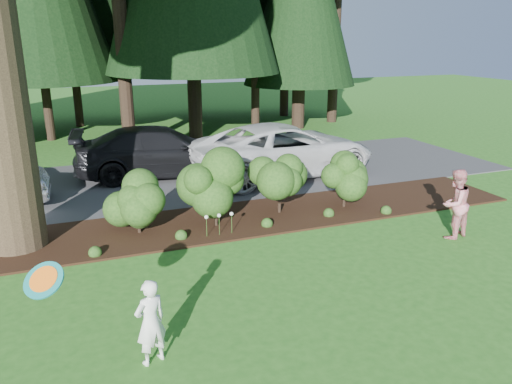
{
  "coord_description": "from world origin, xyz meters",
  "views": [
    {
      "loc": [
        -3.34,
        -7.87,
        4.45
      ],
      "look_at": [
        0.24,
        1.45,
        1.3
      ],
      "focal_mm": 35.0,
      "sensor_mm": 36.0,
      "label": 1
    }
  ],
  "objects_px": {
    "child": "(151,322)",
    "adult": "(455,204)",
    "frisbee": "(44,280)",
    "car_white_suv": "(284,150)",
    "car_dark_suv": "(161,151)"
  },
  "relations": [
    {
      "from": "car_white_suv",
      "to": "car_dark_suv",
      "type": "xyz_separation_m",
      "value": [
        -3.75,
        1.37,
        -0.05
      ]
    },
    {
      "from": "child",
      "to": "adult",
      "type": "xyz_separation_m",
      "value": [
        7.21,
        2.16,
        0.16
      ]
    },
    {
      "from": "child",
      "to": "frisbee",
      "type": "xyz_separation_m",
      "value": [
        -1.26,
        -0.18,
        0.97
      ]
    },
    {
      "from": "car_white_suv",
      "to": "adult",
      "type": "bearing_deg",
      "value": -173.96
    },
    {
      "from": "child",
      "to": "adult",
      "type": "relative_size",
      "value": 0.8
    },
    {
      "from": "adult",
      "to": "car_dark_suv",
      "type": "bearing_deg",
      "value": -70.64
    },
    {
      "from": "car_white_suv",
      "to": "frisbee",
      "type": "xyz_separation_m",
      "value": [
        -7.01,
        -8.54,
        0.74
      ]
    },
    {
      "from": "car_white_suv",
      "to": "child",
      "type": "relative_size",
      "value": 4.76
    },
    {
      "from": "adult",
      "to": "child",
      "type": "bearing_deg",
      "value": 1.52
    },
    {
      "from": "car_dark_suv",
      "to": "frisbee",
      "type": "height_order",
      "value": "frisbee"
    },
    {
      "from": "frisbee",
      "to": "car_dark_suv",
      "type": "bearing_deg",
      "value": 71.78
    },
    {
      "from": "child",
      "to": "car_dark_suv",
      "type": "bearing_deg",
      "value": -123.26
    },
    {
      "from": "adult",
      "to": "frisbee",
      "type": "height_order",
      "value": "frisbee"
    },
    {
      "from": "car_dark_suv",
      "to": "adult",
      "type": "bearing_deg",
      "value": -140.28
    },
    {
      "from": "car_dark_suv",
      "to": "child",
      "type": "bearing_deg",
      "value": 173.56
    }
  ]
}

